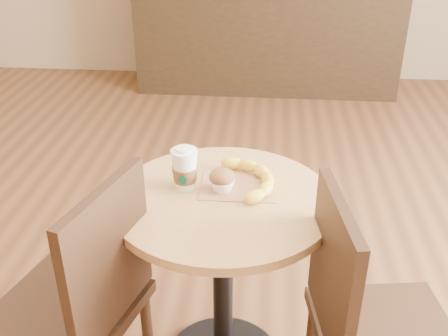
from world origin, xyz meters
name	(u,v)px	position (x,y,z in m)	size (l,w,h in m)	color
cafe_table	(223,252)	(-0.09, 0.04, 0.53)	(0.70, 0.70, 0.75)	black
chair_left	(81,304)	(-0.49, -0.22, 0.51)	(0.51, 0.51, 0.93)	#321F11
chair_right	(366,324)	(0.34, -0.22, 0.50)	(0.46, 0.46, 0.91)	#321F11
service_counter	(268,28)	(0.00, 3.18, 0.52)	(2.30, 0.65, 1.04)	black
kraft_bag	(238,187)	(-0.05, 0.10, 0.75)	(0.24, 0.18, 0.00)	#A97652
coffee_cup	(185,170)	(-0.22, 0.09, 0.81)	(0.09, 0.09, 0.14)	white
muffin	(222,180)	(-0.10, 0.07, 0.79)	(0.08, 0.08, 0.07)	white
banana	(249,179)	(-0.02, 0.11, 0.77)	(0.20, 0.29, 0.04)	yellow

